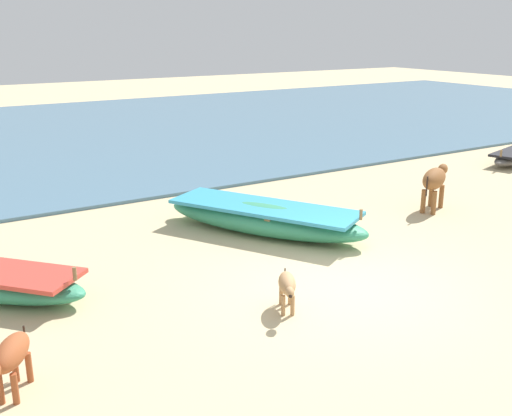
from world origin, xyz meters
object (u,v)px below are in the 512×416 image
calf_near_tan (287,285)px  cow_second_adult_brown (435,180)px  calf_far_rust (11,356)px  fishing_boat_3 (264,218)px

calf_near_tan → cow_second_adult_brown: bearing=142.5°
calf_far_rust → fishing_boat_3: bearing=152.4°
calf_near_tan → calf_far_rust: 3.81m
calf_far_rust → cow_second_adult_brown: 9.85m
calf_near_tan → fishing_boat_3: bearing=-177.8°
fishing_boat_3 → calf_near_tan: bearing=-56.9°
fishing_boat_3 → calf_far_rust: 6.28m
fishing_boat_3 → cow_second_adult_brown: bearing=51.0°
calf_far_rust → cow_second_adult_brown: bearing=136.6°
fishing_boat_3 → calf_far_rust: size_ratio=4.57×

